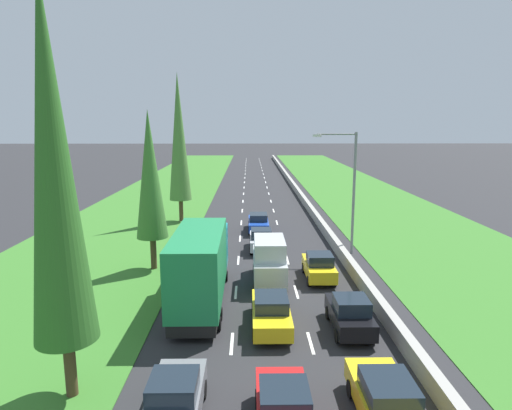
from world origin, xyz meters
TOP-DOWN VIEW (x-y plane):
  - ground_plane at (0.00, 60.00)m, footprint 300.00×300.00m
  - grass_verge_left at (-12.65, 60.00)m, footprint 14.00×140.00m
  - grass_verge_right at (14.35, 60.00)m, footprint 14.00×140.00m
  - median_barrier at (5.70, 60.00)m, footprint 0.44×120.00m
  - lane_markings at (0.00, 60.00)m, footprint 3.64×116.00m
  - red_hatchback_centre_lane at (0.10, 9.26)m, footprint 1.74×3.90m
  - yellow_sedan_centre_lane at (0.06, 16.55)m, footprint 1.82×4.50m
  - grey_hatchback_left_lane at (-3.38, 9.86)m, footprint 1.74×3.90m
  - yellow_sedan_right_lane at (3.45, 9.64)m, footprint 1.82×4.50m
  - silver_van_centre_lane at (0.24, 22.53)m, footprint 1.96×4.90m
  - green_box_truck_left_lane at (-3.54, 19.39)m, footprint 2.46×9.40m
  - silver_hatchback_centre_lane at (-0.07, 29.52)m, footprint 1.74×3.90m
  - black_hatchback_right_lane at (3.74, 16.17)m, footprint 1.74×3.90m
  - blue_sedan_centre_lane at (-0.14, 35.58)m, footprint 1.82×4.50m
  - yellow_hatchback_right_lane at (3.37, 23.07)m, footprint 1.74×3.90m
  - poplar_tree_nearest at (-7.33, 11.34)m, footprint 2.16×2.16m
  - poplar_tree_second at (-7.36, 25.25)m, footprint 2.06×2.06m
  - poplar_tree_third at (-7.73, 39.79)m, footprint 2.16×2.16m
  - street_light_mast at (6.36, 28.61)m, footprint 3.20×0.28m

SIDE VIEW (x-z plane):
  - ground_plane at x=0.00m, z-range 0.00..0.00m
  - lane_markings at x=0.00m, z-range 0.00..0.01m
  - grass_verge_left at x=-12.65m, z-range 0.00..0.04m
  - grass_verge_right at x=14.35m, z-range 0.00..0.04m
  - median_barrier at x=5.70m, z-range 0.00..0.85m
  - yellow_sedan_centre_lane at x=0.06m, z-range -0.01..1.63m
  - yellow_sedan_right_lane at x=3.45m, z-range -0.01..1.63m
  - blue_sedan_centre_lane at x=-0.14m, z-range -0.01..1.63m
  - red_hatchback_centre_lane at x=0.10m, z-range -0.02..1.70m
  - grey_hatchback_left_lane at x=-3.38m, z-range -0.02..1.70m
  - silver_hatchback_centre_lane at x=-0.07m, z-range -0.02..1.70m
  - black_hatchback_right_lane at x=3.74m, z-range -0.02..1.70m
  - yellow_hatchback_right_lane at x=3.37m, z-range -0.02..1.70m
  - silver_van_centre_lane at x=0.24m, z-range -0.01..2.81m
  - green_box_truck_left_lane at x=-3.54m, z-range 0.09..4.27m
  - street_light_mast at x=6.36m, z-range 0.73..9.73m
  - poplar_tree_second at x=-7.36m, z-range 1.05..11.57m
  - poplar_tree_third at x=-7.73m, z-range 1.05..15.44m
  - poplar_tree_nearest at x=-7.33m, z-range 1.05..15.60m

